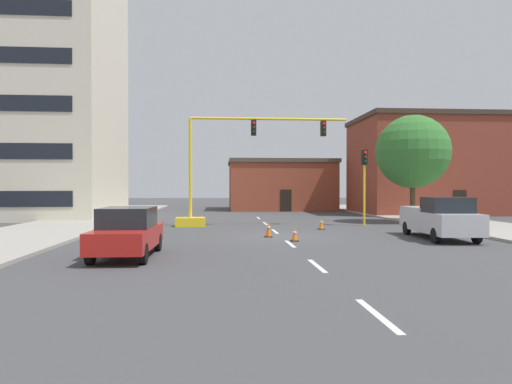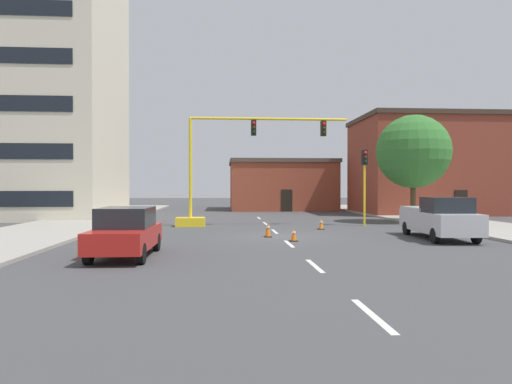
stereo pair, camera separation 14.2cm
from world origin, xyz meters
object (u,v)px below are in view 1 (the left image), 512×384
Objects in this scene: traffic_cone_roadside_c at (321,224)px; traffic_cone_roadside_a at (295,234)px; traffic_light_pole_right at (364,170)px; tree_right_mid at (413,152)px; sedan_red_near_left at (128,232)px; pickup_truck_silver at (440,218)px; traffic_signal_gantry at (214,189)px; traffic_cone_roadside_b at (268,229)px.

traffic_cone_roadside_a is at bearing -113.81° from traffic_cone_roadside_c.
traffic_light_pole_right is at bearing 53.72° from traffic_cone_roadside_a.
tree_right_mid is 1.64× the size of sedan_red_near_left.
pickup_truck_silver is at bearing -80.26° from traffic_light_pole_right.
traffic_signal_gantry is 9.55m from traffic_light_pole_right.
traffic_cone_roadside_a is at bearing 32.44° from sedan_red_near_left.
traffic_light_pole_right is at bearing 33.95° from traffic_cone_roadside_c.
tree_right_mid reaches higher than pickup_truck_silver.
traffic_cone_roadside_c is at bearing -146.05° from traffic_light_pole_right.
traffic_signal_gantry is 7.29m from traffic_cone_roadside_b.
traffic_cone_roadside_a is (6.59, 4.19, -0.58)m from sedan_red_near_left.
traffic_light_pole_right is (9.46, -0.46, 1.18)m from traffic_signal_gantry.
traffic_light_pole_right reaches higher than traffic_cone_roadside_b.
tree_right_mid is 11.12× the size of traffic_cone_roadside_c.
traffic_cone_roadside_a is at bearing -134.36° from tree_right_mid.
pickup_truck_silver is at bearing 18.70° from sedan_red_near_left.
traffic_signal_gantry is 2.25× the size of traffic_light_pole_right.
traffic_light_pole_right is 7.21× the size of traffic_cone_roadside_c.
tree_right_mid is at bearing 31.16° from traffic_cone_roadside_c.
traffic_cone_roadside_c is (-7.38, -4.46, -4.55)m from tree_right_mid.
pickup_truck_silver is 8.29× the size of traffic_cone_roadside_c.
sedan_red_near_left is at bearing -161.30° from pickup_truck_silver.
traffic_cone_roadside_c is at bearing 47.69° from traffic_cone_roadside_b.
traffic_cone_roadside_b is 1.15× the size of traffic_cone_roadside_c.
traffic_signal_gantry is at bearing -172.38° from tree_right_mid.
traffic_cone_roadside_a is (-5.73, -7.81, -3.22)m from traffic_light_pole_right.
tree_right_mid is at bearing 28.84° from traffic_light_pole_right.
pickup_truck_silver reaches higher than traffic_cone_roadside_a.
pickup_truck_silver reaches higher than traffic_cone_roadside_b.
traffic_cone_roadside_c is at bearing 47.24° from sedan_red_near_left.
traffic_signal_gantry is at bearing 177.25° from traffic_light_pole_right.
traffic_cone_roadside_a is at bearing -126.28° from traffic_light_pole_right.
traffic_cone_roadside_a is 6.14m from traffic_cone_roadside_c.
traffic_light_pole_right is 1.06× the size of sedan_red_near_left.
traffic_cone_roadside_c is (9.07, 9.81, -0.56)m from sedan_red_near_left.
tree_right_mid is 14.82m from traffic_cone_roadside_a.
sedan_red_near_left is at bearing -102.94° from traffic_signal_gantry.
sedan_red_near_left is at bearing -135.76° from traffic_light_pole_right.
traffic_light_pole_right reaches higher than sedan_red_near_left.
pickup_truck_silver is 6.93m from traffic_cone_roadside_c.
traffic_light_pole_right is at bearing 41.77° from traffic_cone_roadside_b.
pickup_truck_silver reaches higher than sedan_red_near_left.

